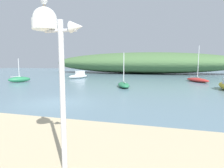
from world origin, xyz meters
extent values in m
plane|color=slate|center=(0.00, 0.00, 0.00)|extent=(120.00, 120.00, 0.00)
ellipsoid|color=#476B3D|center=(1.79, 33.84, 2.44)|extent=(43.62, 12.56, 4.89)
cylinder|color=silver|center=(4.65, -7.01, 1.87)|extent=(0.12, 0.12, 3.34)
cylinder|color=silver|center=(4.65, -7.01, 3.32)|extent=(0.74, 0.07, 0.07)
cylinder|color=white|center=(4.28, -7.01, 3.46)|extent=(0.55, 0.55, 0.22)
sphere|color=white|center=(4.28, -7.01, 3.57)|extent=(0.51, 0.51, 0.51)
cone|color=silver|center=(5.02, -7.01, 3.38)|extent=(0.28, 0.24, 0.24)
cylinder|color=orange|center=(4.29, -6.99, 3.85)|extent=(0.01, 0.01, 0.05)
cylinder|color=orange|center=(4.27, -7.02, 3.85)|extent=(0.01, 0.01, 0.05)
ellipsoid|color=white|center=(4.28, -7.01, 3.96)|extent=(0.30, 0.27, 0.15)
ellipsoid|color=#287A4C|center=(2.74, 8.60, 0.26)|extent=(2.20, 3.41, 0.51)
cylinder|color=silver|center=(2.74, 8.60, 1.99)|extent=(0.08, 0.08, 3.26)
cylinder|color=silver|center=(2.92, 8.15, 0.61)|extent=(0.58, 1.37, 0.06)
ellipsoid|color=#B72D28|center=(11.15, 16.51, 0.27)|extent=(3.10, 4.16, 0.54)
cylinder|color=silver|center=(11.15, 16.51, 2.59)|extent=(0.08, 0.08, 4.43)
cylinder|color=silver|center=(10.85, 17.04, 0.63)|extent=(0.96, 1.62, 0.06)
ellipsoid|color=#287A4C|center=(-11.68, 9.98, 0.36)|extent=(2.48, 2.79, 0.71)
cylinder|color=silver|center=(-11.68, 9.98, 1.83)|extent=(0.08, 0.08, 2.66)
cylinder|color=silver|center=(-11.93, 9.65, 0.75)|extent=(0.80, 1.01, 0.06)
ellipsoid|color=white|center=(-6.71, 17.46, 0.32)|extent=(2.48, 3.90, 0.64)
cube|color=silver|center=(-6.56, 17.80, 0.82)|extent=(1.32, 1.56, 0.80)
camera|label=1|loc=(6.78, -10.64, 2.66)|focal=30.11mm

